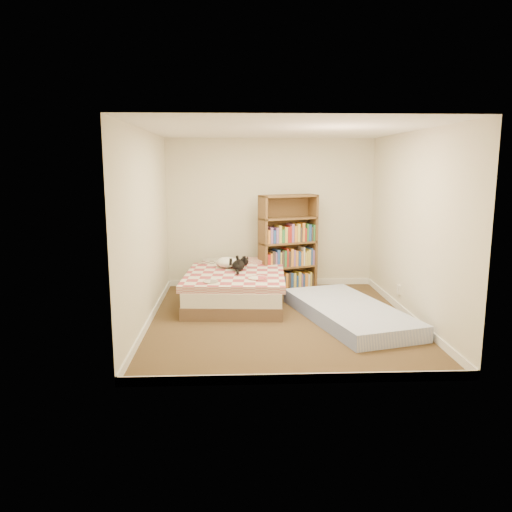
{
  "coord_description": "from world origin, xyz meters",
  "views": [
    {
      "loc": [
        -0.62,
        -6.44,
        2.06
      ],
      "look_at": [
        -0.32,
        0.3,
        0.82
      ],
      "focal_mm": 35.0,
      "sensor_mm": 36.0,
      "label": 1
    }
  ],
  "objects_px": {
    "bookshelf": "(288,256)",
    "floor_mattress": "(349,312)",
    "bed": "(236,286)",
    "white_dog": "(227,262)",
    "black_cat": "(238,264)"
  },
  "relations": [
    {
      "from": "bed",
      "to": "floor_mattress",
      "type": "bearing_deg",
      "value": -28.97
    },
    {
      "from": "bookshelf",
      "to": "floor_mattress",
      "type": "relative_size",
      "value": 0.71
    },
    {
      "from": "bookshelf",
      "to": "bed",
      "type": "bearing_deg",
      "value": -160.5
    },
    {
      "from": "floor_mattress",
      "to": "black_cat",
      "type": "xyz_separation_m",
      "value": [
        -1.47,
        1.12,
        0.45
      ]
    },
    {
      "from": "black_cat",
      "to": "white_dog",
      "type": "height_order",
      "value": "same"
    },
    {
      "from": "white_dog",
      "to": "black_cat",
      "type": "bearing_deg",
      "value": -35.89
    },
    {
      "from": "bookshelf",
      "to": "white_dog",
      "type": "xyz_separation_m",
      "value": [
        -1.0,
        -0.45,
        -0.02
      ]
    },
    {
      "from": "bed",
      "to": "black_cat",
      "type": "height_order",
      "value": "black_cat"
    },
    {
      "from": "floor_mattress",
      "to": "white_dog",
      "type": "bearing_deg",
      "value": 127.32
    },
    {
      "from": "bed",
      "to": "black_cat",
      "type": "bearing_deg",
      "value": 75.4
    },
    {
      "from": "bookshelf",
      "to": "floor_mattress",
      "type": "bearing_deg",
      "value": -89.07
    },
    {
      "from": "bed",
      "to": "black_cat",
      "type": "relative_size",
      "value": 2.79
    },
    {
      "from": "bookshelf",
      "to": "black_cat",
      "type": "xyz_separation_m",
      "value": [
        -0.82,
        -0.57,
        -0.03
      ]
    },
    {
      "from": "floor_mattress",
      "to": "black_cat",
      "type": "distance_m",
      "value": 1.91
    },
    {
      "from": "bed",
      "to": "floor_mattress",
      "type": "height_order",
      "value": "bed"
    }
  ]
}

